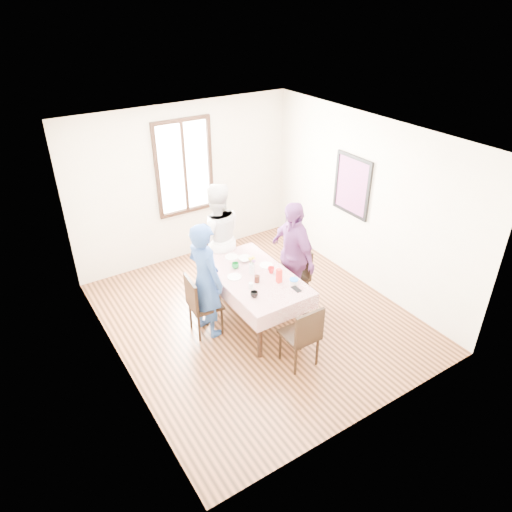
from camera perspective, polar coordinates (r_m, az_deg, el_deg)
name	(u,v)px	position (r m, az deg, el deg)	size (l,w,h in m)	color
ground	(256,316)	(7.01, 0.06, -7.36)	(4.50, 4.50, 0.00)	black
back_wall	(185,184)	(8.09, -8.68, 8.70)	(4.00, 4.00, 0.00)	beige
right_wall	(365,204)	(7.44, 13.22, 6.27)	(4.50, 4.50, 0.00)	beige
window_frame	(184,167)	(7.97, -8.79, 10.66)	(1.02, 0.06, 1.62)	black
window_pane	(184,167)	(7.97, -8.82, 10.68)	(0.90, 0.02, 1.50)	white
art_poster	(352,186)	(7.54, 11.69, 8.44)	(0.04, 0.76, 0.96)	red
dining_table	(254,298)	(6.73, -0.23, -5.15)	(0.85, 1.55, 0.75)	black
tablecloth	(254,276)	(6.52, -0.24, -2.42)	(0.97, 1.67, 0.01)	#5F0710
chair_left	(205,304)	(6.51, -6.23, -5.88)	(0.42, 0.42, 0.91)	black
chair_right	(292,277)	(7.06, 4.43, -2.61)	(0.42, 0.42, 0.91)	black
chair_far	(218,261)	(7.47, -4.64, -0.63)	(0.42, 0.42, 0.91)	black
chair_near	(299,334)	(6.00, 5.33, -9.50)	(0.42, 0.42, 0.91)	black
person_left	(205,280)	(6.30, -6.27, -2.95)	(0.62, 0.40, 1.69)	navy
person_far	(218,238)	(7.24, -4.70, 2.22)	(0.86, 0.67, 1.77)	silver
person_right	(292,255)	(6.85, 4.43, 0.08)	(0.99, 0.41, 1.69)	#6B3370
mug_black	(254,294)	(6.06, -0.22, -4.71)	(0.10, 0.10, 0.08)	black
mug_flag	(271,270)	(6.55, 1.86, -1.74)	(0.10, 0.10, 0.09)	red
mug_green	(235,266)	(6.66, -2.54, -1.17)	(0.11, 0.11, 0.08)	#0C7226
serving_bowl	(245,259)	(6.85, -1.37, -0.37)	(0.20, 0.20, 0.05)	white
juice_carton	(279,276)	(6.33, 2.85, -2.42)	(0.06, 0.06, 0.20)	red
butter_tub	(294,282)	(6.35, 4.65, -3.15)	(0.12, 0.12, 0.06)	white
jam_jar	(257,279)	(6.34, 0.13, -2.83)	(0.07, 0.07, 0.10)	black
drinking_glass	(251,286)	(6.22, -0.61, -3.67)	(0.06, 0.06, 0.09)	silver
smartphone	(296,289)	(6.25, 4.96, -4.05)	(0.08, 0.15, 0.01)	black
flower_vase	(252,269)	(6.52, -0.52, -1.56)	(0.08, 0.08, 0.15)	silver
plate_left	(234,277)	(6.48, -2.67, -2.57)	(0.20, 0.20, 0.01)	white
plate_right	(266,265)	(6.73, 1.26, -1.14)	(0.20, 0.20, 0.01)	white
plate_far	(232,257)	(6.95, -3.00, -0.11)	(0.20, 0.20, 0.01)	white
butter_lid	(294,280)	(6.33, 4.67, -2.89)	(0.12, 0.12, 0.01)	blue
flower_bunch	(252,261)	(6.45, -0.52, -0.60)	(0.09, 0.09, 0.10)	yellow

